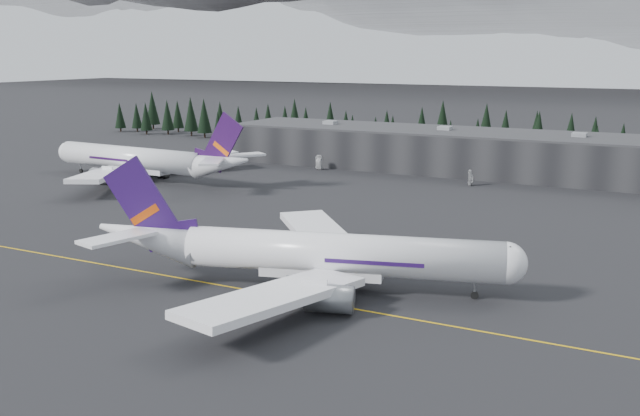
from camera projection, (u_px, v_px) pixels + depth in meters
The scene contains 8 objects.
ground at pixel (262, 288), 112.35m from camera, with size 1400.00×1400.00×0.00m, color black.
taxiline at pixel (255, 291), 110.61m from camera, with size 400.00×0.40×0.02m, color gold.
terminal at pixel (475, 152), 219.59m from camera, with size 160.00×30.00×12.60m.
treeline at pixel (504, 136), 251.48m from camera, with size 360.00×20.00×15.00m, color black.
jet_main at pixel (304, 253), 111.22m from camera, with size 67.34×61.15×20.23m.
jet_parked at pixel (146, 160), 204.94m from camera, with size 71.54×65.93×21.02m.
gse_vehicle_a at pixel (319, 168), 225.03m from camera, with size 2.19×4.75×1.32m, color silver.
gse_vehicle_b at pixel (471, 183), 197.95m from camera, with size 1.85×4.60×1.57m, color #BABABC.
Camera 1 is at (57.07, -91.02, 36.36)m, focal length 40.00 mm.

